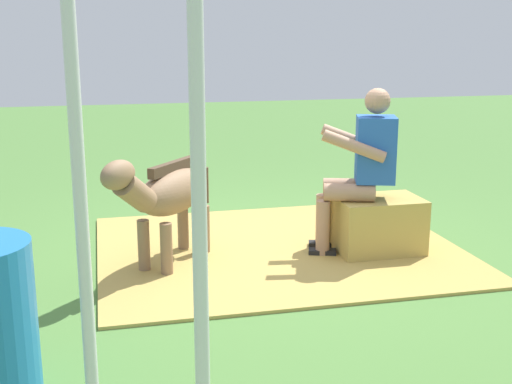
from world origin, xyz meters
TOP-DOWN VIEW (x-y plane):
  - ground_plane at (0.00, 0.00)m, footprint 24.00×24.00m
  - hay_patch at (-0.07, -0.03)m, footprint 2.93×2.48m
  - hay_bale at (-0.84, 0.24)m, footprint 0.68×0.46m
  - person_seated at (-0.68, 0.21)m, footprint 0.72×0.54m
  - pony_standing at (0.85, 0.16)m, footprint 0.97×1.13m
  - soda_bottle at (-1.34, -0.21)m, footprint 0.07×0.07m
  - tent_pole_right at (1.41, 2.18)m, footprint 0.06×0.06m
  - tent_pole_mid at (0.96, 2.62)m, footprint 0.06×0.06m

SIDE VIEW (x-z plane):
  - ground_plane at x=0.00m, z-range 0.00..0.00m
  - hay_patch at x=-0.07m, z-range 0.00..0.02m
  - soda_bottle at x=-1.34m, z-range 0.00..0.24m
  - hay_bale at x=-0.84m, z-range 0.00..0.47m
  - pony_standing at x=0.85m, z-range 0.10..1.04m
  - person_seated at x=-0.68m, z-range 0.07..1.41m
  - tent_pole_right at x=1.41m, z-range 0.00..2.35m
  - tent_pole_mid at x=0.96m, z-range 0.00..2.35m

